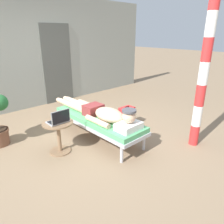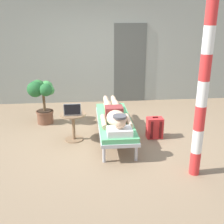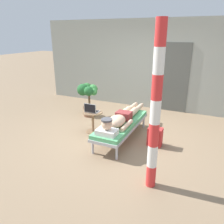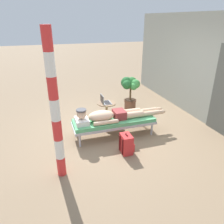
# 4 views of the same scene
# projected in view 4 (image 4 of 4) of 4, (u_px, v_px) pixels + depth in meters

# --- Properties ---
(ground_plane) EXTENTS (40.00, 40.00, 0.00)m
(ground_plane) POSITION_uv_depth(u_px,v_px,m) (116.00, 130.00, 5.35)
(ground_plane) COLOR #8C7256
(house_wall_back) EXTENTS (7.60, 0.20, 2.70)m
(house_wall_back) POSITION_uv_depth(u_px,v_px,m) (213.00, 71.00, 5.33)
(house_wall_back) COLOR #999E93
(house_wall_back) RESTS_ON ground
(lounge_chair) EXTENTS (0.62, 1.90, 0.42)m
(lounge_chair) POSITION_uv_depth(u_px,v_px,m) (114.00, 122.00, 5.01)
(lounge_chair) COLOR #B7B7BC
(lounge_chair) RESTS_ON ground
(person_reclining) EXTENTS (0.53, 2.17, 0.33)m
(person_reclining) POSITION_uv_depth(u_px,v_px,m) (111.00, 115.00, 4.92)
(person_reclining) COLOR white
(person_reclining) RESTS_ON lounge_chair
(side_table) EXTENTS (0.48, 0.48, 0.52)m
(side_table) POSITION_uv_depth(u_px,v_px,m) (107.00, 109.00, 5.69)
(side_table) COLOR #8C6B4C
(side_table) RESTS_ON ground
(laptop) EXTENTS (0.31, 0.24, 0.23)m
(laptop) POSITION_uv_depth(u_px,v_px,m) (105.00, 101.00, 5.59)
(laptop) COLOR #A5A8AD
(laptop) RESTS_ON side_table
(backpack) EXTENTS (0.30, 0.26, 0.42)m
(backpack) POSITION_uv_depth(u_px,v_px,m) (126.00, 144.00, 4.40)
(backpack) COLOR red
(backpack) RESTS_ON ground
(potted_plant) EXTENTS (0.55, 0.55, 0.95)m
(potted_plant) POSITION_uv_depth(u_px,v_px,m) (130.00, 88.00, 6.45)
(potted_plant) COLOR brown
(potted_plant) RESTS_ON ground
(porch_post) EXTENTS (0.15, 0.15, 2.47)m
(porch_post) POSITION_uv_depth(u_px,v_px,m) (55.00, 110.00, 3.37)
(porch_post) COLOR red
(porch_post) RESTS_ON ground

